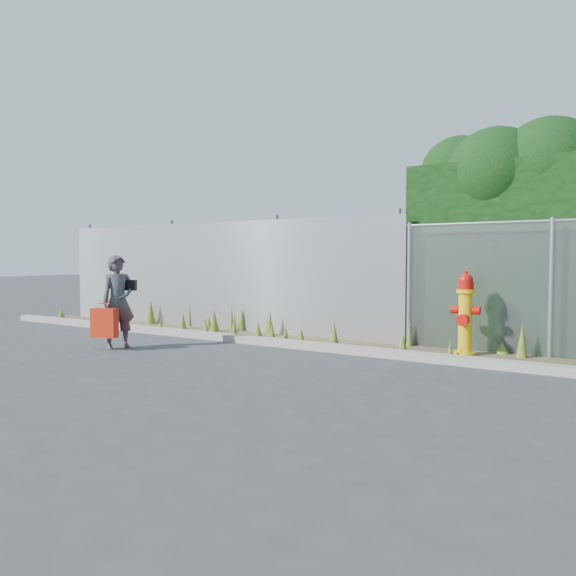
# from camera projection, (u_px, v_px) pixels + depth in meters

# --- Properties ---
(ground) EXTENTS (80.00, 80.00, 0.00)m
(ground) POSITION_uv_depth(u_px,v_px,m) (249.00, 369.00, 7.39)
(ground) COLOR #323234
(ground) RESTS_ON ground
(curb) EXTENTS (16.00, 0.22, 0.12)m
(curb) POSITION_uv_depth(u_px,v_px,m) (318.00, 347.00, 8.90)
(curb) COLOR gray
(curb) RESTS_ON ground
(weed_strip) EXTENTS (16.00, 1.28, 0.54)m
(weed_strip) POSITION_uv_depth(u_px,v_px,m) (332.00, 337.00, 9.54)
(weed_strip) COLOR #4C3E2B
(weed_strip) RESTS_ON ground
(corrugated_fence) EXTENTS (8.50, 0.21, 2.30)m
(corrugated_fence) POSITION_uv_depth(u_px,v_px,m) (211.00, 276.00, 11.62)
(corrugated_fence) COLOR #AEB1B5
(corrugated_fence) RESTS_ON ground
(fire_hydrant) EXTENTS (0.42, 0.38, 1.27)m
(fire_hydrant) POSITION_uv_depth(u_px,v_px,m) (465.00, 315.00, 8.33)
(fire_hydrant) COLOR #E6B10C
(fire_hydrant) RESTS_ON ground
(woman) EXTENTS (0.53, 0.64, 1.51)m
(woman) POSITION_uv_depth(u_px,v_px,m) (118.00, 302.00, 9.07)
(woman) COLOR #0E595A
(woman) RESTS_ON ground
(red_tote_bag) EXTENTS (0.42, 0.15, 0.55)m
(red_tote_bag) POSITION_uv_depth(u_px,v_px,m) (104.00, 323.00, 8.86)
(red_tote_bag) COLOR #AA2209
(black_shoulder_bag) EXTENTS (0.23, 0.10, 0.17)m
(black_shoulder_bag) POSITION_uv_depth(u_px,v_px,m) (129.00, 285.00, 9.16)
(black_shoulder_bag) COLOR black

